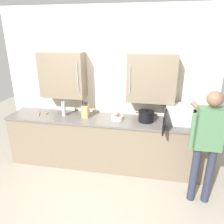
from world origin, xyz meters
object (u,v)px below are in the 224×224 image
object	(u,v)px
knife_block	(86,111)
wooden_spoon	(43,113)
stock_pot	(146,116)
microwave_oven	(181,114)
thermos_flask	(64,109)
person_figure	(207,139)
fruit_bowl	(117,117)

from	to	relation	value
knife_block	wooden_spoon	bearing A→B (deg)	179.63
knife_block	stock_pot	xyz separation A→B (m)	(1.06, 0.00, -0.02)
microwave_oven	thermos_flask	size ratio (longest dim) A/B	2.87
microwave_oven	knife_block	bearing A→B (deg)	-179.41
wooden_spoon	person_figure	distance (m)	2.80
thermos_flask	person_figure	size ratio (longest dim) A/B	0.16
fruit_bowl	stock_pot	world-z (taller)	stock_pot
microwave_oven	thermos_flask	xyz separation A→B (m)	(-2.03, -0.02, -0.02)
microwave_oven	person_figure	xyz separation A→B (m)	(0.27, -0.67, -0.09)
stock_pot	thermos_flask	bearing A→B (deg)	-179.80
fruit_bowl	wooden_spoon	size ratio (longest dim) A/B	0.98
wooden_spoon	thermos_flask	distance (m)	0.44
thermos_flask	microwave_oven	bearing A→B (deg)	0.61
thermos_flask	stock_pot	bearing A→B (deg)	0.20
microwave_oven	wooden_spoon	world-z (taller)	microwave_oven
knife_block	stock_pot	world-z (taller)	knife_block
stock_pot	person_figure	xyz separation A→B (m)	(0.83, -0.65, -0.02)
wooden_spoon	microwave_oven	bearing A→B (deg)	0.27
stock_pot	wooden_spoon	world-z (taller)	stock_pot
microwave_oven	knife_block	size ratio (longest dim) A/B	2.46
knife_block	stock_pot	size ratio (longest dim) A/B	0.85
microwave_oven	fruit_bowl	xyz separation A→B (m)	(-1.05, -0.03, -0.11)
knife_block	person_figure	world-z (taller)	person_figure
thermos_flask	wooden_spoon	bearing A→B (deg)	178.59
microwave_oven	fruit_bowl	distance (m)	1.06
microwave_oven	knife_block	xyz separation A→B (m)	(-1.62, -0.02, -0.04)
stock_pot	person_figure	world-z (taller)	person_figure
stock_pot	person_figure	distance (m)	1.05
microwave_oven	knife_block	world-z (taller)	microwave_oven
knife_block	stock_pot	bearing A→B (deg)	0.00
fruit_bowl	wooden_spoon	bearing A→B (deg)	179.43
knife_block	wooden_spoon	xyz separation A→B (m)	(-0.83, 0.01, -0.10)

